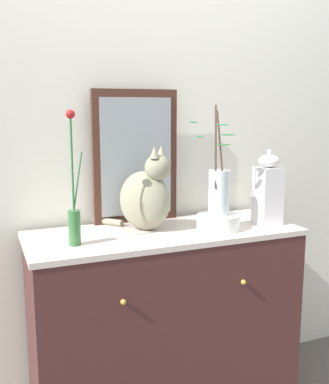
# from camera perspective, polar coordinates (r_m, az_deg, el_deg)

# --- Properties ---
(wall_back) EXTENTS (4.40, 0.08, 2.60)m
(wall_back) POSITION_cam_1_polar(r_m,az_deg,el_deg) (2.32, -2.94, 6.27)
(wall_back) COLOR silver
(wall_back) RESTS_ON ground_plane
(sideboard) EXTENTS (1.25, 0.50, 0.92)m
(sideboard) POSITION_cam_1_polar(r_m,az_deg,el_deg) (2.26, 0.00, -16.12)
(sideboard) COLOR #462322
(sideboard) RESTS_ON ground_plane
(mirror_leaning) EXTENTS (0.42, 0.03, 0.64)m
(mirror_leaning) POSITION_cam_1_polar(r_m,az_deg,el_deg) (2.21, -3.62, 4.43)
(mirror_leaning) COLOR #44241B
(mirror_leaning) RESTS_ON sideboard
(cat_sitting) EXTENTS (0.34, 0.36, 0.39)m
(cat_sitting) POSITION_cam_1_polar(r_m,az_deg,el_deg) (2.07, -2.32, -0.50)
(cat_sitting) COLOR gray
(cat_sitting) RESTS_ON sideboard
(vase_slim_green) EXTENTS (0.07, 0.05, 0.55)m
(vase_slim_green) POSITION_cam_1_polar(r_m,az_deg,el_deg) (1.88, -11.27, -2.49)
(vase_slim_green) COLOR #356D36
(vase_slim_green) RESTS_ON sideboard
(bowl_porcelain) EXTENTS (0.20, 0.20, 0.07)m
(bowl_porcelain) POSITION_cam_1_polar(r_m,az_deg,el_deg) (2.13, 6.76, -3.73)
(bowl_porcelain) COLOR white
(bowl_porcelain) RESTS_ON sideboard
(vase_glass_clear) EXTENTS (0.18, 0.20, 0.50)m
(vase_glass_clear) POSITION_cam_1_polar(r_m,az_deg,el_deg) (2.09, 6.81, 0.35)
(vase_glass_clear) COLOR silver
(vase_glass_clear) RESTS_ON bowl_porcelain
(jar_lidded_porcelain) EXTENTS (0.11, 0.11, 0.36)m
(jar_lidded_porcelain) POSITION_cam_1_polar(r_m,az_deg,el_deg) (2.23, 12.82, 0.16)
(jar_lidded_porcelain) COLOR white
(jar_lidded_porcelain) RESTS_ON sideboard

